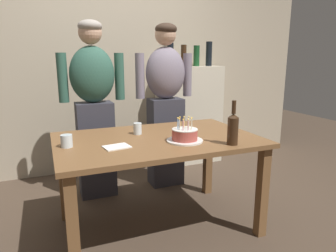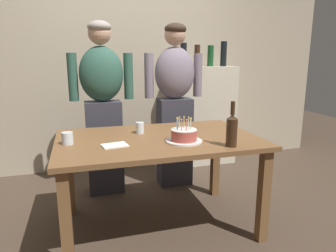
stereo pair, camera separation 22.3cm
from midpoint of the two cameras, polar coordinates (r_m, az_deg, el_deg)
name	(u,v)px [view 1 (the left image)]	position (r m, az deg, el deg)	size (l,w,h in m)	color
ground_plane	(158,226)	(2.60, -4.46, -18.17)	(10.00, 10.00, 0.00)	#47382B
back_wall	(111,60)	(3.74, -12.28, 11.92)	(5.20, 0.10, 2.60)	tan
dining_table	(157,150)	(2.34, -4.73, -4.52)	(1.50, 0.96, 0.74)	brown
birthday_cake	(185,136)	(2.19, 0.24, -1.84)	(0.26, 0.26, 0.18)	white
water_glass_near	(138,129)	(2.42, -8.35, -0.51)	(0.07, 0.07, 0.09)	silver
water_glass_far	(67,141)	(2.20, -21.23, -2.67)	(0.08, 0.08, 0.09)	silver
wine_bottle	(233,128)	(2.12, 9.13, -0.41)	(0.08, 0.08, 0.31)	#382314
napkin_stack	(117,147)	(2.11, -12.58, -3.87)	(0.17, 0.13, 0.01)	white
person_man_bearded	(94,107)	(2.98, -15.78, 3.35)	(0.61, 0.27, 1.66)	#33333D
person_woman_cardigan	(166,103)	(3.14, -2.51, 4.28)	(0.61, 0.27, 1.66)	#33333D
shelf_cabinet	(189,114)	(3.87, 2.35, 2.21)	(0.82, 0.30, 1.52)	beige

